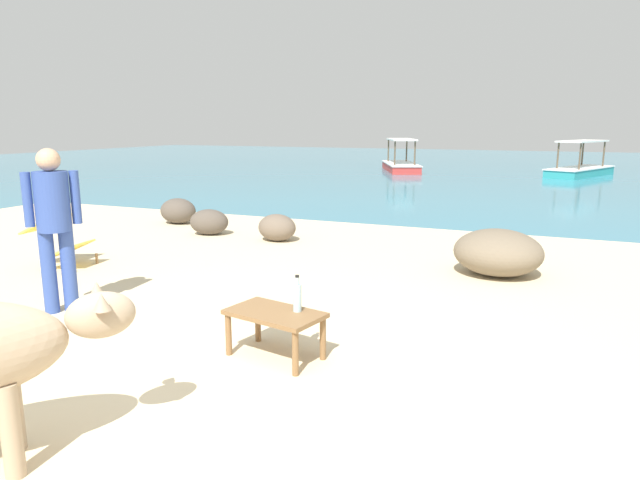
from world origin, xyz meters
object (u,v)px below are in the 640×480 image
person_standing (54,218)px  boat_red (401,164)px  low_bench_table (275,319)px  boat_teal (580,169)px  deck_chair_near (58,238)px  bottle (297,297)px

person_standing → boat_red: size_ratio=0.42×
low_bench_table → person_standing: person_standing is taller
boat_red → boat_teal: size_ratio=1.00×
deck_chair_near → person_standing: (1.46, -1.35, 0.56)m
boat_teal → boat_red: bearing=115.8°
deck_chair_near → bottle: bearing=-26.2°
deck_chair_near → person_standing: size_ratio=0.51×
deck_chair_near → boat_red: (0.12, 17.13, -0.13)m
low_bench_table → deck_chair_near: size_ratio=1.01×
bottle → boat_red: bearing=102.1°
deck_chair_near → person_standing: person_standing is taller
deck_chair_near → boat_teal: 18.65m
boat_red → boat_teal: bearing=-110.2°
bottle → boat_teal: boat_teal is taller
boat_teal → low_bench_table: bearing=-164.8°
low_bench_table → bottle: 0.25m
person_standing → deck_chair_near: bearing=-1.5°
low_bench_table → person_standing: size_ratio=0.52×
bottle → boat_red: (-4.00, 18.60, -0.25)m
low_bench_table → bottle: size_ratio=2.82×
low_bench_table → bottle: (0.16, 0.07, 0.18)m
deck_chair_near → boat_teal: size_ratio=0.22×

